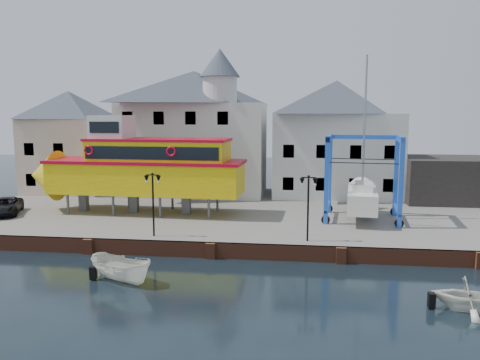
# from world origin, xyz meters

# --- Properties ---
(ground) EXTENTS (140.00, 140.00, 0.00)m
(ground) POSITION_xyz_m (0.00, 0.00, 0.00)
(ground) COLOR #17232D
(ground) RESTS_ON ground
(hardstanding) EXTENTS (44.00, 22.00, 1.00)m
(hardstanding) POSITION_xyz_m (0.00, 11.00, 0.50)
(hardstanding) COLOR #5F5D58
(hardstanding) RESTS_ON ground
(quay_wall) EXTENTS (44.00, 0.47, 1.00)m
(quay_wall) POSITION_xyz_m (-0.00, 0.10, 0.50)
(quay_wall) COLOR brown
(quay_wall) RESTS_ON ground
(building_pink) EXTENTS (8.00, 7.00, 10.30)m
(building_pink) POSITION_xyz_m (-18.00, 18.00, 6.15)
(building_pink) COLOR beige
(building_pink) RESTS_ON hardstanding
(building_white_main) EXTENTS (14.00, 8.30, 14.00)m
(building_white_main) POSITION_xyz_m (-4.87, 18.39, 7.34)
(building_white_main) COLOR silver
(building_white_main) RESTS_ON hardstanding
(building_white_right) EXTENTS (12.00, 8.00, 11.20)m
(building_white_right) POSITION_xyz_m (9.00, 19.00, 6.60)
(building_white_right) COLOR silver
(building_white_right) RESTS_ON hardstanding
(shed_dark) EXTENTS (8.00, 7.00, 4.00)m
(shed_dark) POSITION_xyz_m (19.00, 17.00, 3.00)
(shed_dark) COLOR black
(shed_dark) RESTS_ON hardstanding
(lamp_post_left) EXTENTS (1.12, 0.32, 4.20)m
(lamp_post_left) POSITION_xyz_m (-4.00, 1.20, 4.17)
(lamp_post_left) COLOR black
(lamp_post_left) RESTS_ON hardstanding
(lamp_post_right) EXTENTS (1.12, 0.32, 4.20)m
(lamp_post_right) POSITION_xyz_m (6.00, 1.20, 4.17)
(lamp_post_right) COLOR black
(lamp_post_right) RESTS_ON hardstanding
(tour_boat) EXTENTS (18.22, 5.09, 7.86)m
(tour_boat) POSITION_xyz_m (-7.84, 8.37, 4.71)
(tour_boat) COLOR #59595E
(tour_boat) RESTS_ON hardstanding
(travel_lift) EXTENTS (6.22, 8.32, 12.29)m
(travel_lift) POSITION_xyz_m (10.29, 8.57, 3.06)
(travel_lift) COLOR blue
(travel_lift) RESTS_ON hardstanding
(van) EXTENTS (3.85, 5.25, 1.33)m
(van) POSITION_xyz_m (-17.89, 6.32, 1.66)
(van) COLOR black
(van) RESTS_ON hardstanding
(motorboat_a) EXTENTS (4.40, 3.15, 1.60)m
(motorboat_a) POSITION_xyz_m (-4.04, -4.55, 0.00)
(motorboat_a) COLOR silver
(motorboat_a) RESTS_ON ground
(motorboat_c) EXTENTS (3.65, 3.31, 1.67)m
(motorboat_c) POSITION_xyz_m (13.15, -6.27, 0.00)
(motorboat_c) COLOR silver
(motorboat_c) RESTS_ON ground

